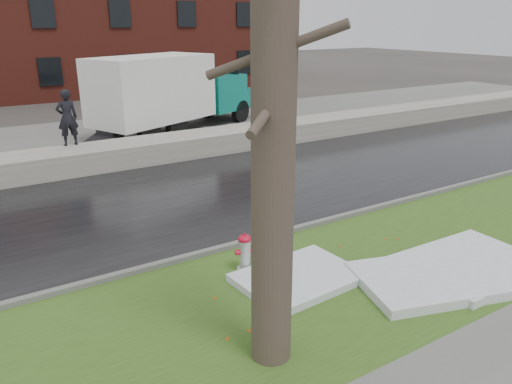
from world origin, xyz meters
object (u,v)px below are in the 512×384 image
fire_hydrant (245,251)px  box_truck (170,92)px  worker (67,118)px  tree (274,109)px

fire_hydrant → box_truck: 13.12m
worker → tree: bearing=87.7°
fire_hydrant → worker: (-1.08, 9.31, 1.21)m
fire_hydrant → worker: worker is taller
box_truck → tree: bearing=-131.4°
fire_hydrant → tree: (-1.01, -2.42, 3.16)m
box_truck → worker: 5.84m
box_truck → worker: box_truck is taller
fire_hydrant → tree: 4.10m
fire_hydrant → box_truck: size_ratio=0.08×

